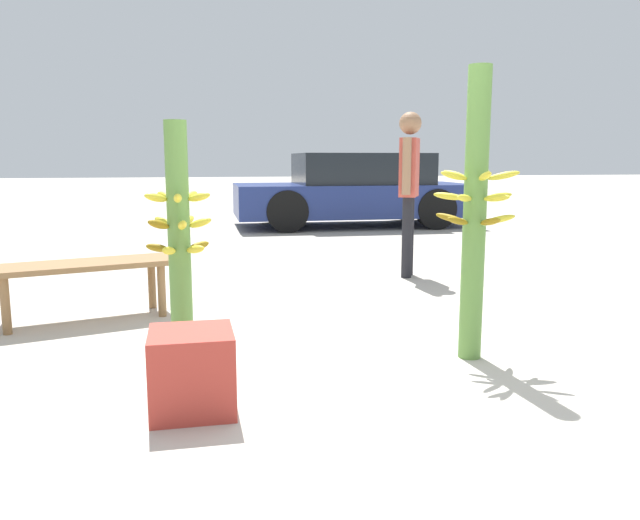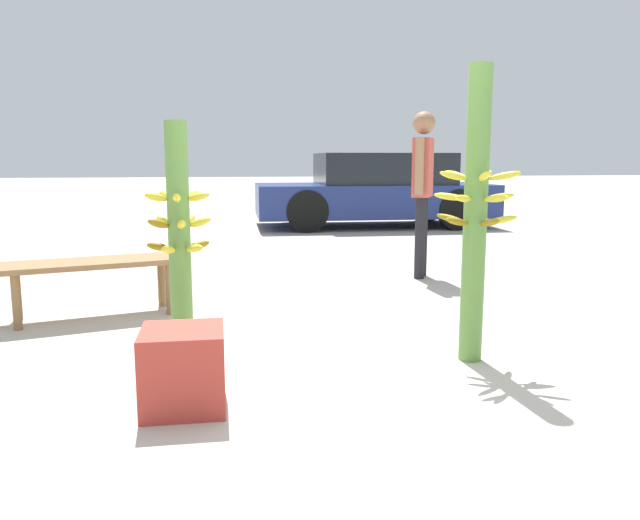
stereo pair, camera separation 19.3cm
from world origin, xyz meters
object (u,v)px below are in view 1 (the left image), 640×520
Objects in this scene: banana_stalk_center at (475,214)px; market_bench at (83,271)px; parked_car at (354,191)px; banana_stalk_left at (179,240)px; produce_crate at (192,371)px; vendor_person at (409,177)px.

banana_stalk_center is 2.84m from market_bench.
parked_car is at bearing 80.06° from banana_stalk_center.
banana_stalk_left reaches higher than parked_car.
market_bench reaches higher than produce_crate.
vendor_person reaches higher than market_bench.
banana_stalk_left is at bearing 158.53° from parked_car.
parked_car is at bearing 69.59° from produce_crate.
banana_stalk_left is 3.60× the size of produce_crate.
vendor_person is 0.39× the size of parked_car.
vendor_person is at bearing 172.42° from parked_car.
banana_stalk_center reaches higher than banana_stalk_left.
vendor_person is 4.23× the size of produce_crate.
banana_stalk_center reaches higher than parked_car.
parked_car is 8.48m from produce_crate.
produce_crate is (0.76, -1.90, -0.18)m from market_bench.
banana_stalk_left is 0.95m from produce_crate.
banana_stalk_left is 7.74m from parked_car.
parked_car is at bearing -162.02° from vendor_person.
banana_stalk_left reaches higher than produce_crate.
banana_stalk_center reaches higher than vendor_person.
banana_stalk_center reaches higher than produce_crate.
produce_crate is at bearing -8.62° from vendor_person.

